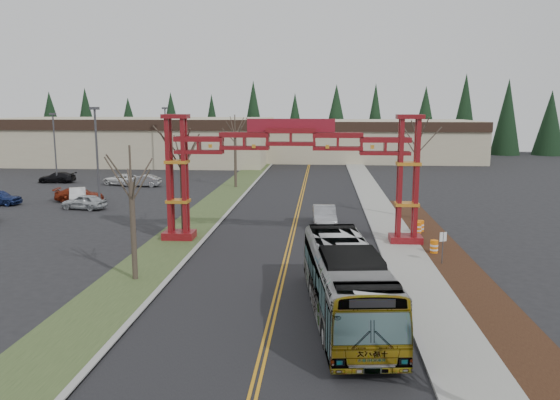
# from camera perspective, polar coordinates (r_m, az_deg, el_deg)

# --- Properties ---
(ground) EXTENTS (200.00, 200.00, 0.00)m
(ground) POSITION_cam_1_polar(r_m,az_deg,el_deg) (21.70, -1.81, -15.96)
(ground) COLOR black
(ground) RESTS_ON ground
(road) EXTENTS (12.00, 110.00, 0.02)m
(road) POSITION_cam_1_polar(r_m,az_deg,el_deg) (45.47, 1.63, -2.21)
(road) COLOR black
(road) RESTS_ON ground
(lane_line_left) EXTENTS (0.12, 100.00, 0.01)m
(lane_line_left) POSITION_cam_1_polar(r_m,az_deg,el_deg) (45.47, 1.47, -2.19)
(lane_line_left) COLOR #C68517
(lane_line_left) RESTS_ON road
(lane_line_right) EXTENTS (0.12, 100.00, 0.01)m
(lane_line_right) POSITION_cam_1_polar(r_m,az_deg,el_deg) (45.46, 1.78, -2.19)
(lane_line_right) COLOR #C68517
(lane_line_right) RESTS_ON road
(curb_right) EXTENTS (0.30, 110.00, 0.15)m
(curb_right) POSITION_cam_1_polar(r_m,az_deg,el_deg) (45.58, 9.38, -2.22)
(curb_right) COLOR #9B9B96
(curb_right) RESTS_ON ground
(sidewalk_right) EXTENTS (2.60, 110.00, 0.14)m
(sidewalk_right) POSITION_cam_1_polar(r_m,az_deg,el_deg) (45.73, 11.19, -2.24)
(sidewalk_right) COLOR gray
(sidewalk_right) RESTS_ON ground
(landscape_strip) EXTENTS (2.60, 50.00, 0.12)m
(landscape_strip) POSITION_cam_1_polar(r_m,az_deg,el_deg) (31.91, 19.00, -7.85)
(landscape_strip) COLOR black
(landscape_strip) RESTS_ON ground
(grass_median) EXTENTS (4.00, 110.00, 0.08)m
(grass_median) POSITION_cam_1_polar(r_m,az_deg,el_deg) (46.54, -8.27, -1.99)
(grass_median) COLOR #354A25
(grass_median) RESTS_ON ground
(curb_left) EXTENTS (0.30, 110.00, 0.15)m
(curb_left) POSITION_cam_1_polar(r_m,az_deg,el_deg) (46.16, -6.02, -1.99)
(curb_left) COLOR #9B9B96
(curb_left) RESTS_ON ground
(gateway_arch) EXTENTS (18.20, 1.60, 8.90)m
(gateway_arch) POSITION_cam_1_polar(r_m,az_deg,el_deg) (37.66, 1.14, 4.50)
(gateway_arch) COLOR #5F0C0D
(gateway_arch) RESTS_ON ground
(retail_building_west) EXTENTS (46.00, 22.30, 7.50)m
(retail_building_west) POSITION_cam_1_polar(r_m,az_deg,el_deg) (97.06, -14.99, 6.06)
(retail_building_west) COLOR #B7AB8C
(retail_building_west) RESTS_ON ground
(retail_building_east) EXTENTS (38.00, 20.30, 7.00)m
(retail_building_east) POSITION_cam_1_polar(r_m,az_deg,el_deg) (99.87, 9.01, 6.22)
(retail_building_east) COLOR #B7AB8C
(retail_building_east) RESTS_ON ground
(conifer_treeline) EXTENTS (116.10, 5.60, 13.00)m
(conifer_treeline) POSITION_cam_1_polar(r_m,az_deg,el_deg) (111.49, 3.51, 8.20)
(conifer_treeline) COLOR black
(conifer_treeline) RESTS_ON ground
(transit_bus) EXTENTS (4.13, 12.20, 3.33)m
(transit_bus) POSITION_cam_1_polar(r_m,az_deg,el_deg) (24.78, 6.90, -8.55)
(transit_bus) COLOR #9FA1A7
(transit_bus) RESTS_ON ground
(silver_sedan) EXTENTS (2.02, 5.08, 1.65)m
(silver_sedan) POSITION_cam_1_polar(r_m,az_deg,el_deg) (43.44, 4.66, -1.71)
(silver_sedan) COLOR #A5A8AD
(silver_sedan) RESTS_ON ground
(parked_car_near_a) EXTENTS (4.40, 2.42, 1.42)m
(parked_car_near_a) POSITION_cam_1_polar(r_m,az_deg,el_deg) (53.71, -19.79, -0.18)
(parked_car_near_a) COLOR silver
(parked_car_near_a) RESTS_ON ground
(parked_car_near_b) EXTENTS (3.18, 4.61, 1.44)m
(parked_car_near_b) POSITION_cam_1_polar(r_m,az_deg,el_deg) (57.81, -20.38, 0.47)
(parked_car_near_b) COLOR white
(parked_car_near_b) RESTS_ON ground
(parked_car_mid_a) EXTENTS (4.97, 2.56, 1.38)m
(parked_car_mid_a) POSITION_cam_1_polar(r_m,az_deg,el_deg) (58.45, -20.23, 0.54)
(parked_car_mid_a) COLOR maroon
(parked_car_mid_a) RESTS_ON ground
(parked_car_far_a) EXTENTS (4.27, 1.59, 1.39)m
(parked_car_far_a) POSITION_cam_1_polar(r_m,az_deg,el_deg) (67.06, -14.14, 1.96)
(parked_car_far_a) COLOR #9EA0A5
(parked_car_far_a) RESTS_ON ground
(parked_car_far_b) EXTENTS (5.43, 3.84, 1.37)m
(parked_car_far_b) POSITION_cam_1_polar(r_m,az_deg,el_deg) (69.05, -16.18, 2.08)
(parked_car_far_b) COLOR white
(parked_car_far_b) RESTS_ON ground
(parked_car_far_c) EXTENTS (4.59, 1.95, 1.32)m
(parked_car_far_c) POSITION_cam_1_polar(r_m,az_deg,el_deg) (73.95, -22.27, 2.20)
(parked_car_far_c) COLOR black
(parked_car_far_c) RESTS_ON ground
(bare_tree_median_near) EXTENTS (2.98, 2.98, 7.40)m
(bare_tree_median_near) POSITION_cam_1_polar(r_m,az_deg,el_deg) (30.17, -15.30, 1.75)
(bare_tree_median_near) COLOR #382D26
(bare_tree_median_near) RESTS_ON ground
(bare_tree_median_mid) EXTENTS (3.48, 3.48, 8.23)m
(bare_tree_median_mid) POSITION_cam_1_polar(r_m,az_deg,el_deg) (40.24, -10.24, 4.56)
(bare_tree_median_mid) COLOR #382D26
(bare_tree_median_mid) RESTS_ON ground
(bare_tree_median_far) EXTENTS (3.20, 3.20, 8.52)m
(bare_tree_median_far) POSITION_cam_1_polar(r_m,az_deg,el_deg) (63.99, -4.72, 6.95)
(bare_tree_median_far) COLOR #382D26
(bare_tree_median_far) RESTS_ON ground
(bare_tree_right_far) EXTENTS (3.32, 3.32, 8.71)m
(bare_tree_right_far) POSITION_cam_1_polar(r_m,az_deg,el_deg) (46.71, 14.17, 5.83)
(bare_tree_right_far) COLOR #382D26
(bare_tree_right_far) RESTS_ON ground
(light_pole_near) EXTENTS (0.81, 0.41, 9.39)m
(light_pole_near) POSITION_cam_1_polar(r_m,az_deg,el_deg) (53.38, -18.60, 4.95)
(light_pole_near) COLOR #3F3F44
(light_pole_near) RESTS_ON ground
(light_pole_mid) EXTENTS (0.75, 0.38, 8.65)m
(light_pole_mid) POSITION_cam_1_polar(r_m,az_deg,el_deg) (72.87, -22.49, 5.52)
(light_pole_mid) COLOR #3F3F44
(light_pole_mid) RESTS_ON ground
(light_pole_far) EXTENTS (0.81, 0.40, 9.34)m
(light_pole_far) POSITION_cam_1_polar(r_m,az_deg,el_deg) (81.07, -11.85, 6.68)
(light_pole_far) COLOR #3F3F44
(light_pole_far) RESTS_ON ground
(street_sign) EXTENTS (0.44, 0.21, 2.04)m
(street_sign) POSITION_cam_1_polar(r_m,az_deg,el_deg) (34.00, 16.66, -4.19)
(street_sign) COLOR #3F3F44
(street_sign) RESTS_ON ground
(barrel_south) EXTENTS (0.51, 0.51, 0.94)m
(barrel_south) POSITION_cam_1_polar(r_m,az_deg,el_deg) (36.59, 15.80, -4.79)
(barrel_south) COLOR orange
(barrel_south) RESTS_ON ground
(barrel_mid) EXTENTS (0.52, 0.52, 0.96)m
(barrel_mid) POSITION_cam_1_polar(r_m,az_deg,el_deg) (41.86, 14.21, -2.89)
(barrel_mid) COLOR orange
(barrel_mid) RESTS_ON ground
(barrel_north) EXTENTS (0.51, 0.51, 0.95)m
(barrel_north) POSITION_cam_1_polar(r_m,az_deg,el_deg) (42.54, 14.47, -2.71)
(barrel_north) COLOR orange
(barrel_north) RESTS_ON ground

